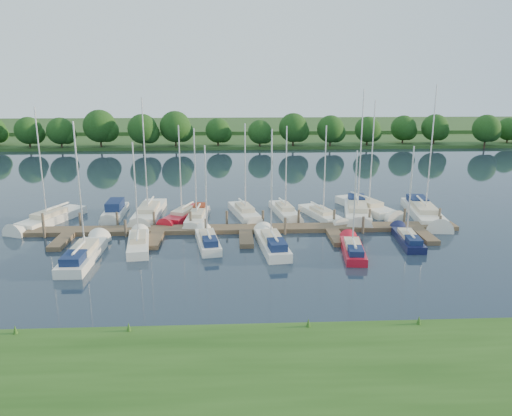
{
  "coord_description": "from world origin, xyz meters",
  "views": [
    {
      "loc": [
        -1.14,
        -36.57,
        14.12
      ],
      "look_at": [
        1.01,
        8.0,
        2.2
      ],
      "focal_mm": 35.0,
      "sensor_mm": 36.0,
      "label": 1
    }
  ],
  "objects_px": {
    "dock": "(245,231)",
    "sailboat_n_0": "(49,220)",
    "sailboat_n_5": "(245,214)",
    "motorboat": "(115,212)",
    "sailboat_s_2": "(208,242)"
  },
  "relations": [
    {
      "from": "motorboat",
      "to": "sailboat_n_5",
      "type": "height_order",
      "value": "sailboat_n_5"
    },
    {
      "from": "motorboat",
      "to": "sailboat_n_5",
      "type": "bearing_deg",
      "value": 174.66
    },
    {
      "from": "motorboat",
      "to": "dock",
      "type": "bearing_deg",
      "value": 152.46
    },
    {
      "from": "sailboat_s_2",
      "to": "dock",
      "type": "bearing_deg",
      "value": 35.48
    },
    {
      "from": "motorboat",
      "to": "sailboat_n_5",
      "type": "xyz_separation_m",
      "value": [
        13.43,
        -0.9,
        -0.11
      ]
    },
    {
      "from": "dock",
      "to": "sailboat_s_2",
      "type": "distance_m",
      "value": 4.69
    },
    {
      "from": "motorboat",
      "to": "sailboat_s_2",
      "type": "xyz_separation_m",
      "value": [
        10.02,
        -9.83,
        -0.06
      ]
    },
    {
      "from": "sailboat_n_5",
      "to": "sailboat_s_2",
      "type": "height_order",
      "value": "sailboat_n_5"
    },
    {
      "from": "sailboat_n_0",
      "to": "sailboat_n_5",
      "type": "xyz_separation_m",
      "value": [
        19.33,
        1.46,
        0.0
      ]
    },
    {
      "from": "dock",
      "to": "sailboat_n_0",
      "type": "xyz_separation_m",
      "value": [
        -19.25,
        4.16,
        0.08
      ]
    },
    {
      "from": "sailboat_n_0",
      "to": "sailboat_s_2",
      "type": "xyz_separation_m",
      "value": [
        15.93,
        -7.47,
        0.05
      ]
    },
    {
      "from": "dock",
      "to": "sailboat_n_0",
      "type": "relative_size",
      "value": 3.4
    },
    {
      "from": "dock",
      "to": "motorboat",
      "type": "relative_size",
      "value": 6.19
    },
    {
      "from": "motorboat",
      "to": "sailboat_n_0",
      "type": "bearing_deg",
      "value": 20.26
    },
    {
      "from": "sailboat_n_5",
      "to": "sailboat_n_0",
      "type": "bearing_deg",
      "value": -9.49
    }
  ]
}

